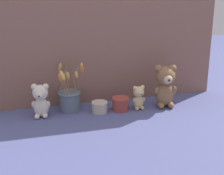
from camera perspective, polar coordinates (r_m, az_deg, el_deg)
ground_plane at (r=1.93m, az=0.16°, el=-3.89°), size 4.00×4.00×0.00m
backdrop_wall at (r=1.97m, az=-1.14°, el=8.51°), size 1.36×0.02×0.78m
teddy_bear_large at (r=1.97m, az=8.85°, el=0.39°), size 0.14×0.13×0.25m
teddy_bear_medium at (r=1.85m, az=-11.77°, el=-2.02°), size 0.10×0.09×0.19m
teddy_bear_small at (r=1.93m, az=4.47°, el=-1.56°), size 0.07×0.07×0.14m
flower_vase at (r=1.92m, az=-7.06°, el=-1.72°), size 0.16×0.16×0.28m
decorative_tin_tall at (r=1.90m, az=-2.07°, el=-3.26°), size 0.09×0.09×0.06m
decorative_tin_short at (r=1.93m, az=1.40°, el=-2.72°), size 0.10×0.10×0.07m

